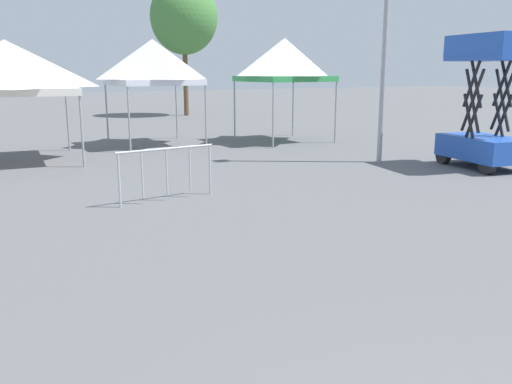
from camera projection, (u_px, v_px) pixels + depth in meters
canopy_tent_far_right at (6, 67)px, 14.99m from camera, size 3.65×3.65×3.41m
canopy_tent_far_left at (153, 62)px, 18.63m from camera, size 2.95×2.95×3.63m
canopy_tent_left_of_center at (285, 60)px, 19.56m from camera, size 3.01×3.01×3.72m
scissor_lift at (485, 127)px, 14.45m from camera, size 1.72×2.48×3.49m
tree_behind_tents_center at (184, 17)px, 30.71m from camera, size 3.82×3.82×7.67m
crowd_barrier_mid_lot at (166, 164)px, 10.81m from camera, size 2.09×0.34×1.08m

